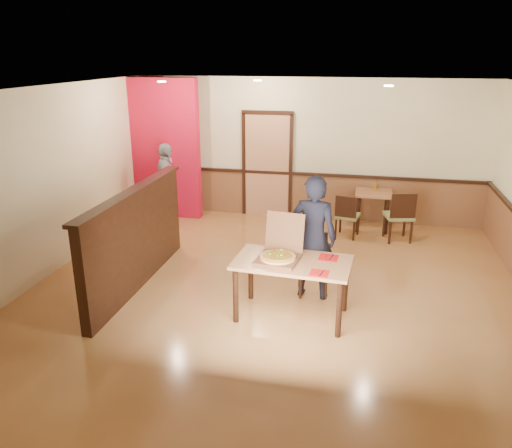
{
  "coord_description": "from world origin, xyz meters",
  "views": [
    {
      "loc": [
        1.1,
        -6.37,
        3.26
      ],
      "look_at": [
        -0.28,
        0.0,
        1.0
      ],
      "focal_mm": 35.0,
      "sensor_mm": 36.0,
      "label": 1
    }
  ],
  "objects": [
    {
      "name": "pizza_box",
      "position": [
        0.15,
        -0.64,
        0.85
      ],
      "size": [
        0.58,
        0.66,
        0.54
      ],
      "rotation": [
        0.0,
        0.0,
        -0.13
      ],
      "color": "brown",
      "rests_on": "main_table"
    },
    {
      "name": "floor",
      "position": [
        0.0,
        0.0,
        0.0
      ],
      "size": [
        7.0,
        7.0,
        0.0
      ],
      "primitive_type": "plane",
      "color": "#C1844B",
      "rests_on": "ground"
    },
    {
      "name": "wainscot_back",
      "position": [
        0.0,
        3.47,
        0.45
      ],
      "size": [
        7.0,
        0.04,
        0.9
      ],
      "primitive_type": "cube",
      "color": "brown",
      "rests_on": "floor"
    },
    {
      "name": "spot_c",
      "position": [
        1.4,
        1.5,
        2.78
      ],
      "size": [
        0.14,
        0.14,
        0.02
      ],
      "primitive_type": "cylinder",
      "color": "#FFE8B2",
      "rests_on": "ceiling"
    },
    {
      "name": "side_table",
      "position": [
        1.35,
        3.05,
        0.56
      ],
      "size": [
        0.69,
        0.69,
        0.73
      ],
      "rotation": [
        0.0,
        0.0,
        -0.01
      ],
      "color": "#B4774C",
      "rests_on": "floor"
    },
    {
      "name": "diner_chair",
      "position": [
        0.51,
        0.12,
        0.47
      ],
      "size": [
        0.48,
        0.48,
        0.85
      ],
      "rotation": [
        0.0,
        0.0,
        0.15
      ],
      "color": "olive",
      "rests_on": "floor"
    },
    {
      "name": "red_accent_panel",
      "position": [
        -2.9,
        3.0,
        1.4
      ],
      "size": [
        1.6,
        0.2,
        2.78
      ],
      "primitive_type": "cube",
      "color": "red",
      "rests_on": "floor"
    },
    {
      "name": "side_chair_right",
      "position": [
        1.82,
        2.43,
        0.51
      ],
      "size": [
        0.56,
        0.56,
        0.93
      ],
      "rotation": [
        0.0,
        0.0,
        3.39
      ],
      "color": "olive",
      "rests_on": "floor"
    },
    {
      "name": "napkin_near",
      "position": [
        0.69,
        -0.96,
        0.78
      ],
      "size": [
        0.23,
        0.23,
        0.01
      ],
      "rotation": [
        0.0,
        0.0,
        -0.09
      ],
      "color": "red",
      "rests_on": "main_table"
    },
    {
      "name": "passerby",
      "position": [
        -2.6,
        2.46,
        0.81
      ],
      "size": [
        0.69,
        1.03,
        1.62
      ],
      "primitive_type": "imported",
      "rotation": [
        0.0,
        0.0,
        1.91
      ],
      "color": "#93929A",
      "rests_on": "floor"
    },
    {
      "name": "ceiling",
      "position": [
        0.0,
        0.0,
        2.8
      ],
      "size": [
        7.0,
        7.0,
        0.0
      ],
      "primitive_type": "plane",
      "rotation": [
        3.14,
        0.0,
        0.0
      ],
      "color": "black",
      "rests_on": "wall_back"
    },
    {
      "name": "condiment",
      "position": [
        1.37,
        3.15,
        0.81
      ],
      "size": [
        0.06,
        0.06,
        0.15
      ],
      "primitive_type": "cylinder",
      "color": "#8C6419",
      "rests_on": "side_table"
    },
    {
      "name": "side_chair_left",
      "position": [
        0.89,
        2.44,
        0.45
      ],
      "size": [
        0.48,
        0.48,
        0.82
      ],
      "rotation": [
        0.0,
        0.0,
        2.95
      ],
      "color": "olive",
      "rests_on": "floor"
    },
    {
      "name": "main_table",
      "position": [
        0.33,
        -0.66,
        0.67
      ],
      "size": [
        1.5,
        0.92,
        0.78
      ],
      "rotation": [
        0.0,
        0.0,
        -0.06
      ],
      "color": "#B4774C",
      "rests_on": "floor"
    },
    {
      "name": "back_door",
      "position": [
        -0.8,
        3.46,
        1.05
      ],
      "size": [
        0.9,
        0.06,
        2.1
      ],
      "primitive_type": "cube",
      "color": "tan",
      "rests_on": "wall_back"
    },
    {
      "name": "spot_a",
      "position": [
        -2.3,
        1.8,
        2.78
      ],
      "size": [
        0.14,
        0.14,
        0.02
      ],
      "primitive_type": "cylinder",
      "color": "#FFE8B2",
      "rests_on": "ceiling"
    },
    {
      "name": "napkin_far",
      "position": [
        0.76,
        -0.46,
        0.78
      ],
      "size": [
        0.26,
        0.26,
        0.01
      ],
      "rotation": [
        0.0,
        0.0,
        -0.08
      ],
      "color": "red",
      "rests_on": "main_table"
    },
    {
      "name": "chair_rail_back",
      "position": [
        0.0,
        3.45,
        0.92
      ],
      "size": [
        7.0,
        0.06,
        0.06
      ],
      "primitive_type": "cube",
      "color": "black",
      "rests_on": "wall_back"
    },
    {
      "name": "wall_left",
      "position": [
        -3.5,
        0.0,
        1.4
      ],
      "size": [
        0.0,
        7.0,
        7.0
      ],
      "primitive_type": "plane",
      "rotation": [
        1.57,
        0.0,
        1.57
      ],
      "color": "#FFFAC7",
      "rests_on": "floor"
    },
    {
      "name": "wall_back",
      "position": [
        0.0,
        3.5,
        1.4
      ],
      "size": [
        7.0,
        0.0,
        7.0
      ],
      "primitive_type": "plane",
      "rotation": [
        1.57,
        0.0,
        0.0
      ],
      "color": "#FFFAC7",
      "rests_on": "floor"
    },
    {
      "name": "diner",
      "position": [
        0.52,
        -0.02,
        0.87
      ],
      "size": [
        0.68,
        0.48,
        1.74
      ],
      "primitive_type": "imported",
      "rotation": [
        0.0,
        0.0,
        3.04
      ],
      "color": "black",
      "rests_on": "floor"
    },
    {
      "name": "spot_b",
      "position": [
        -0.8,
        2.5,
        2.78
      ],
      "size": [
        0.14,
        0.14,
        0.02
      ],
      "primitive_type": "cylinder",
      "color": "#FFE8B2",
      "rests_on": "ceiling"
    },
    {
      "name": "booth_partition",
      "position": [
        -2.0,
        -0.2,
        0.74
      ],
      "size": [
        0.2,
        3.1,
        1.44
      ],
      "color": "black",
      "rests_on": "floor"
    },
    {
      "name": "pizza",
      "position": [
        0.14,
        -0.69,
        0.83
      ],
      "size": [
        0.52,
        0.52,
        0.03
      ],
      "primitive_type": "cylinder",
      "rotation": [
        0.0,
        0.0,
        -0.18
      ],
      "color": "#F2A358",
      "rests_on": "pizza_box"
    }
  ]
}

